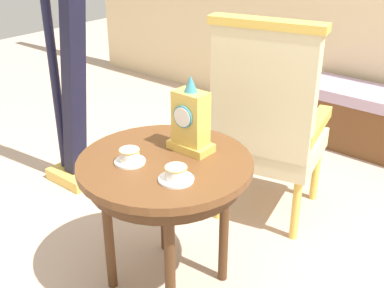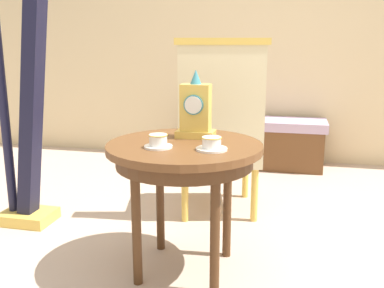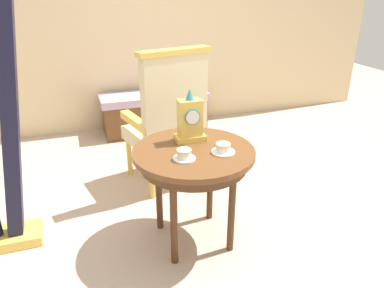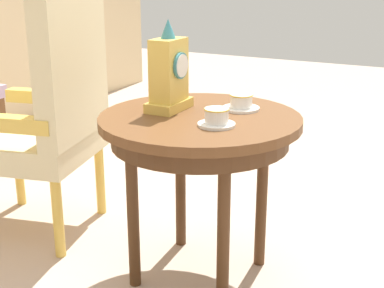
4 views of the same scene
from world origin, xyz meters
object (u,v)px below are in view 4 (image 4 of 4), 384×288
(side_table, at_px, (200,136))
(mantel_clock, at_px, (169,74))
(armchair, at_px, (50,105))
(teacup_left, at_px, (217,118))
(teacup_right, at_px, (241,103))

(side_table, distance_m, mantel_clock, 0.25)
(armchair, bearing_deg, teacup_left, -99.01)
(teacup_left, distance_m, armchair, 0.87)
(armchair, bearing_deg, teacup_right, -82.81)
(teacup_right, bearing_deg, side_table, 146.46)
(mantel_clock, distance_m, armchair, 0.64)
(side_table, height_order, teacup_left, teacup_left)
(side_table, height_order, teacup_right, teacup_right)
(side_table, xyz_separation_m, teacup_left, (-0.09, -0.11, 0.10))
(teacup_left, height_order, mantel_clock, mantel_clock)
(side_table, distance_m, teacup_left, 0.18)
(side_table, distance_m, armchair, 0.75)
(side_table, relative_size, teacup_left, 5.75)
(mantel_clock, relative_size, armchair, 0.29)
(side_table, height_order, mantel_clock, mantel_clock)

